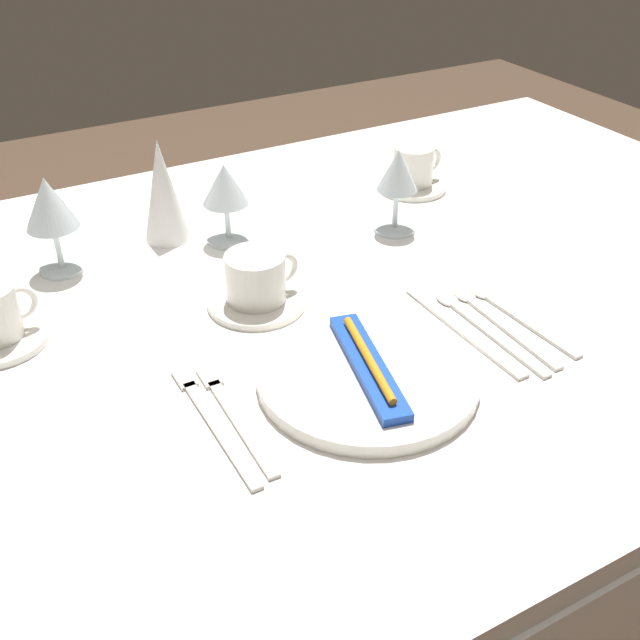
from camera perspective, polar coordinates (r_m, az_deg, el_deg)
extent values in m
plane|color=#4C3828|center=(1.62, -0.51, -21.00)|extent=(6.00, 6.00, 0.00)
cube|color=white|center=(1.11, -0.70, 1.13)|extent=(1.80, 1.10, 0.04)
cube|color=white|center=(1.60, -10.13, 7.12)|extent=(1.80, 0.01, 0.18)
cylinder|color=brown|center=(2.02, 13.42, 4.18)|extent=(0.07, 0.07, 0.70)
cylinder|color=white|center=(0.93, 3.60, -4.16)|extent=(0.27, 0.27, 0.02)
cube|color=blue|center=(0.92, 3.63, -3.42)|extent=(0.08, 0.21, 0.01)
cylinder|color=orange|center=(0.91, 3.65, -2.87)|extent=(0.05, 0.17, 0.01)
cube|color=beige|center=(0.87, -5.87, -7.94)|extent=(0.02, 0.18, 0.00)
cube|color=beige|center=(0.94, -8.26, -4.26)|extent=(0.02, 0.04, 0.00)
cube|color=beige|center=(0.87, -7.47, -8.34)|extent=(0.01, 0.20, 0.00)
cube|color=beige|center=(0.95, -10.08, -4.34)|extent=(0.02, 0.04, 0.00)
cube|color=beige|center=(1.02, 11.31, -1.30)|extent=(0.02, 0.20, 0.00)
cube|color=beige|center=(1.09, 7.63, 1.60)|extent=(0.02, 0.06, 0.00)
cube|color=beige|center=(1.03, 13.11, -1.30)|extent=(0.01, 0.19, 0.00)
ellipsoid|color=beige|center=(1.10, 9.53, 1.53)|extent=(0.03, 0.04, 0.01)
cube|color=beige|center=(1.05, 14.15, -0.88)|extent=(0.02, 0.19, 0.00)
ellipsoid|color=beige|center=(1.11, 10.78, 1.82)|extent=(0.03, 0.04, 0.01)
cube|color=beige|center=(1.07, 15.48, -0.36)|extent=(0.02, 0.17, 0.00)
ellipsoid|color=beige|center=(1.12, 11.99, 2.05)|extent=(0.03, 0.04, 0.01)
torus|color=white|center=(1.06, -21.61, 1.20)|extent=(0.05, 0.01, 0.05)
cylinder|color=white|center=(1.08, -4.75, 1.40)|extent=(0.14, 0.14, 0.01)
cylinder|color=white|center=(1.06, -4.84, 3.20)|extent=(0.08, 0.08, 0.07)
torus|color=white|center=(1.07, -2.81, 3.92)|extent=(0.05, 0.01, 0.05)
cylinder|color=white|center=(1.44, 6.88, 9.94)|extent=(0.13, 0.13, 0.01)
cylinder|color=white|center=(1.42, 6.99, 11.42)|extent=(0.07, 0.07, 0.07)
torus|color=white|center=(1.44, 8.22, 11.78)|extent=(0.05, 0.01, 0.05)
cylinder|color=silver|center=(1.25, -6.84, 6.06)|extent=(0.07, 0.07, 0.01)
cylinder|color=silver|center=(1.24, -6.94, 7.41)|extent=(0.01, 0.01, 0.06)
cone|color=silver|center=(1.21, -7.14, 10.06)|extent=(0.07, 0.07, 0.06)
cylinder|color=silver|center=(1.28, 5.59, 6.87)|extent=(0.07, 0.07, 0.01)
cylinder|color=silver|center=(1.27, 5.68, 8.32)|extent=(0.01, 0.01, 0.07)
cone|color=silver|center=(1.24, 5.85, 11.11)|extent=(0.07, 0.07, 0.07)
cylinder|color=silver|center=(1.22, -18.70, 3.69)|extent=(0.07, 0.07, 0.01)
cylinder|color=silver|center=(1.21, -19.01, 5.19)|extent=(0.01, 0.01, 0.07)
cone|color=silver|center=(1.17, -19.65, 8.27)|extent=(0.08, 0.08, 0.08)
cone|color=white|center=(1.24, -11.68, 9.45)|extent=(0.07, 0.07, 0.17)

